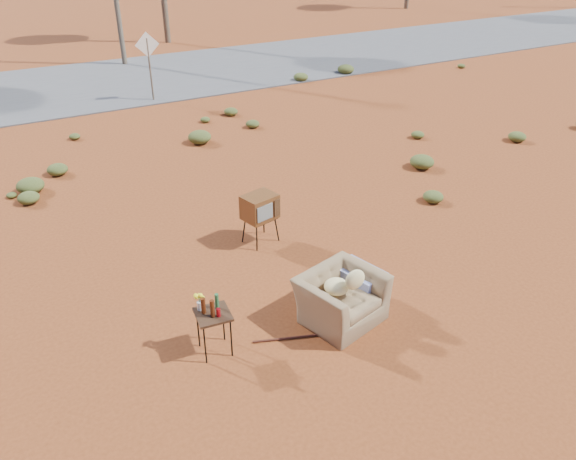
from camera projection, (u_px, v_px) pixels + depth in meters
ground at (292, 309)px, 8.83m from camera, size 140.00×140.00×0.00m
highway at (88, 85)px, 20.23m from camera, size 140.00×7.00×0.04m
armchair at (345, 290)px, 8.46m from camera, size 1.50×1.20×1.03m
tv_unit at (260, 208)px, 10.29m from camera, size 0.69×0.61×0.96m
side_table at (210, 311)px, 7.66m from camera, size 0.52×0.52×0.95m
rusty_bar at (297, 337)px, 8.22m from camera, size 1.24×0.47×0.03m
road_sign at (148, 54)px, 17.85m from camera, size 0.78×0.06×2.19m
scrub_patch at (155, 202)px, 11.77m from camera, size 17.49×8.07×0.33m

